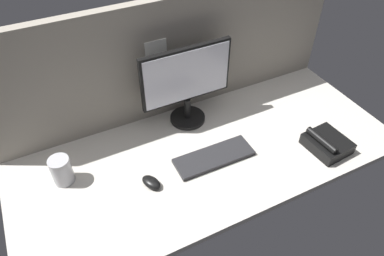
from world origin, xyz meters
The scene contains 7 objects.
ground_plane centered at (0.00, 0.00, -1.50)cm, with size 180.00×80.00×3.00cm, color beige.
cubicle_wall_back centered at (-0.01, 37.50, 30.25)cm, with size 180.00×5.50×60.49cm.
monitor centered at (2.10, 25.13, 23.15)cm, with size 45.78×18.00×41.26cm.
keyboard centered at (0.70, -5.95, 1.00)cm, with size 37.00×13.00×2.00cm, color #262628.
mouse centered at (-30.89, -7.35, 1.70)cm, with size 5.60×9.60×3.40cm, color black.
mug_steel centered at (-63.66, 11.94, 6.48)cm, with size 8.90×8.90×12.95cm.
desk_phone centered at (51.38, -23.84, 3.19)cm, with size 18.32×20.17×8.80cm.
Camera 1 is at (-59.31, -102.82, 122.69)cm, focal length 33.69 mm.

